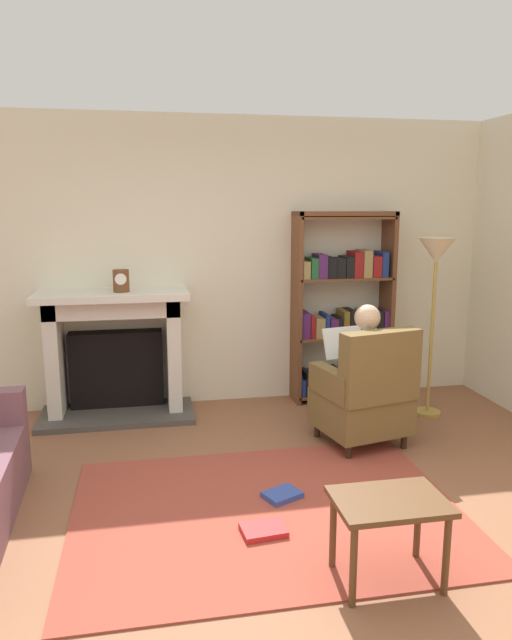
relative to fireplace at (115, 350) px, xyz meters
The scene contains 11 objects.
ground 2.57m from the fireplace, 66.66° to the right, with size 14.00×14.00×0.00m, color #8F593C.
back_wall 1.27m from the fireplace, 14.28° to the left, with size 5.60×0.10×2.70m, color beige.
area_rug 2.31m from the fireplace, 63.61° to the right, with size 2.40×1.80×0.01m, color #9F4131.
fireplace is the anchor object (origin of this frame).
mantel_clock 0.65m from the fireplace, 50.33° to the right, with size 0.14×0.14×0.19m.
bookshelf 2.18m from the fireplace, ahead, with size 0.96×0.32×1.83m.
armchair_reading 2.27m from the fireplace, 29.65° to the right, with size 0.77×0.75×0.97m.
seated_reader 2.19m from the fireplace, 27.38° to the right, with size 0.44×0.58×1.14m.
side_table 3.14m from the fireplace, 62.32° to the right, with size 0.56×0.39×0.45m.
scattered_books 2.37m from the fireplace, 63.82° to the right, with size 0.48×0.63×0.04m.
floor_lamp 2.95m from the fireplace, 11.08° to the right, with size 0.32×0.32×1.61m.
Camera 1 is at (-0.68, -2.98, 1.89)m, focal length 32.78 mm.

